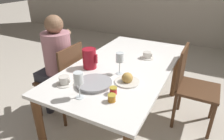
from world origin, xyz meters
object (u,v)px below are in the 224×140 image
at_px(chair_person_side, 64,79).
at_px(red_pitcher, 89,58).
at_px(jam_jar_amber, 113,90).
at_px(jam_jar_red, 112,98).
at_px(wine_glass_water, 120,58).
at_px(chair_opposite, 192,85).
at_px(person_seated, 56,59).
at_px(wine_glass_juice, 78,79).
at_px(teacup_across, 147,56).
at_px(serving_tray, 94,83).
at_px(bread_plate, 127,79).
at_px(teacup_near_person, 64,81).

xyz_separation_m(chair_person_side, red_pitcher, (0.39, -0.04, 0.34)).
relative_size(jam_jar_amber, jam_jar_red, 1.00).
bearing_deg(wine_glass_water, jam_jar_red, -71.71).
relative_size(chair_opposite, person_seated, 0.74).
distance_m(red_pitcher, wine_glass_juice, 0.52).
bearing_deg(teacup_across, person_seated, -153.53).
height_order(person_seated, jam_jar_amber, person_seated).
bearing_deg(chair_opposite, serving_tray, -40.19).
relative_size(red_pitcher, jam_jar_red, 3.26).
bearing_deg(person_seated, bread_plate, -99.05).
relative_size(red_pitcher, teacup_across, 1.30).
bearing_deg(jam_jar_amber, jam_jar_red, -69.19).
bearing_deg(person_seated, teacup_across, -63.53).
bearing_deg(teacup_near_person, chair_opposite, 45.11).
bearing_deg(wine_glass_water, jam_jar_amber, -72.45).
height_order(chair_opposite, wine_glass_water, wine_glass_water).
xyz_separation_m(wine_glass_water, jam_jar_amber, (0.10, -0.33, -0.12)).
bearing_deg(red_pitcher, jam_jar_amber, -36.72).
distance_m(person_seated, jam_jar_amber, 0.96).
relative_size(wine_glass_water, wine_glass_juice, 0.97).
xyz_separation_m(chair_person_side, wine_glass_juice, (0.61, -0.51, 0.40)).
height_order(person_seated, wine_glass_water, person_seated).
relative_size(chair_person_side, person_seated, 0.74).
bearing_deg(serving_tray, jam_jar_red, -30.61).
relative_size(chair_person_side, jam_jar_red, 14.83).
xyz_separation_m(serving_tray, jam_jar_amber, (0.20, -0.05, 0.02)).
bearing_deg(bread_plate, chair_person_side, 170.56).
distance_m(wine_glass_juice, jam_jar_red, 0.27).
bearing_deg(bread_plate, chair_opposite, 54.52).
bearing_deg(chair_person_side, wine_glass_juice, -129.95).
height_order(person_seated, wine_glass_juice, person_seated).
distance_m(chair_person_side, red_pitcher, 0.52).
height_order(wine_glass_water, jam_jar_red, wine_glass_water).
xyz_separation_m(chair_person_side, chair_opposite, (1.30, 0.53, 0.00)).
bearing_deg(teacup_across, teacup_near_person, -116.78).
xyz_separation_m(person_seated, wine_glass_juice, (0.69, -0.52, 0.17)).
distance_m(person_seated, jam_jar_red, 1.03).
height_order(teacup_across, jam_jar_amber, teacup_across).
distance_m(red_pitcher, jam_jar_amber, 0.52).
distance_m(wine_glass_water, jam_jar_red, 0.46).
xyz_separation_m(chair_opposite, wine_glass_water, (-0.60, -0.55, 0.40)).
height_order(chair_person_side, serving_tray, chair_person_side).
relative_size(red_pitcher, bread_plate, 0.91).
xyz_separation_m(red_pitcher, wine_glass_water, (0.31, 0.02, 0.05)).
height_order(chair_opposite, serving_tray, chair_opposite).
xyz_separation_m(chair_opposite, jam_jar_amber, (-0.50, -0.88, 0.28)).
relative_size(chair_person_side, red_pitcher, 4.55).
relative_size(chair_opposite, wine_glass_water, 4.35).
distance_m(red_pitcher, jam_jar_red, 0.61).
bearing_deg(serving_tray, wine_glass_water, 71.05).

